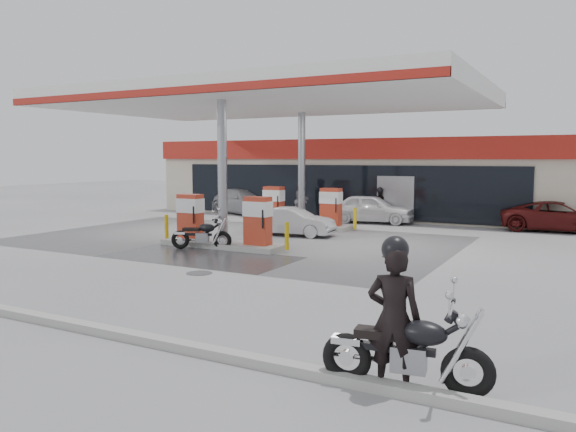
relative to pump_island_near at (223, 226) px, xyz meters
name	(u,v)px	position (x,y,z in m)	size (l,w,h in m)	color
ground	(187,256)	(0.00, -2.00, -0.71)	(90.00, 90.00, 0.00)	gray
wet_patch	(200,257)	(0.50, -2.00, -0.71)	(6.00, 3.00, 0.00)	#4C4C4F
drain_cover	(199,273)	(2.00, -4.00, -0.71)	(0.70, 0.70, 0.01)	#38383A
store_building	(366,177)	(0.01, 13.94, 1.30)	(22.00, 8.22, 4.00)	beige
canopy	(267,100)	(0.00, 3.00, 4.56)	(16.00, 10.02, 5.51)	silver
pump_island_near	(223,226)	(0.00, 0.00, 0.00)	(5.14, 1.30, 1.78)	#9E9E99
pump_island_far	(302,212)	(0.00, 6.00, 0.00)	(5.14, 1.30, 1.78)	#9E9E99
main_motorcycle	(408,352)	(9.05, -8.79, -0.19)	(2.27, 0.87, 1.17)	black
biker_main	(394,318)	(8.85, -8.82, 0.25)	(0.70, 0.46, 1.93)	black
parked_motorcycle	(202,235)	(-0.30, -0.78, -0.24)	(1.98, 1.02, 1.07)	black
sedan_white	(371,209)	(2.05, 9.20, -0.03)	(1.61, 4.00, 1.36)	white
attendant	(302,200)	(-1.38, 8.80, 0.27)	(0.95, 0.74, 1.96)	#4C4C50
hatchback_silver	(292,222)	(0.80, 3.60, -0.15)	(1.18, 3.38, 1.11)	#B0B3B8
parked_car_left	(244,201)	(-5.55, 10.00, -0.02)	(1.93, 4.74, 1.38)	#989B9F
parked_car_right	(559,216)	(10.00, 10.00, -0.08)	(2.09, 4.54, 1.26)	#531312
biker_walking	(380,206)	(2.27, 9.80, 0.08)	(0.92, 0.38, 1.57)	black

